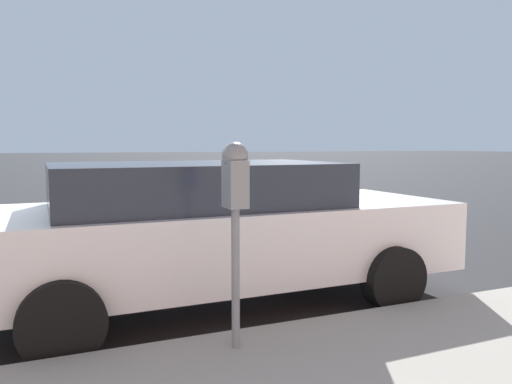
{
  "coord_description": "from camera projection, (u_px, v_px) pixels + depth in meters",
  "views": [
    {
      "loc": [
        -5.84,
        0.27,
        1.61
      ],
      "look_at": [
        -2.3,
        -1.24,
        1.25
      ],
      "focal_mm": 35.0,
      "sensor_mm": 36.0,
      "label": 1
    }
  ],
  "objects": [
    {
      "name": "car_white",
      "position": [
        212.0,
        229.0,
        5.01
      ],
      "size": [
        2.06,
        4.88,
        1.44
      ],
      "rotation": [
        0.0,
        0.0,
        3.15
      ],
      "color": "silver",
      "rests_on": "ground_plane"
    },
    {
      "name": "parking_meter",
      "position": [
        235.0,
        192.0,
        3.55
      ],
      "size": [
        0.21,
        0.19,
        1.5
      ],
      "color": "gray",
      "rests_on": "sidewalk"
    },
    {
      "name": "ground_plane",
      "position": [
        74.0,
        289.0,
        5.6
      ],
      "size": [
        220.0,
        220.0,
        0.0
      ],
      "primitive_type": "plane",
      "color": "#2B2B2D"
    }
  ]
}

